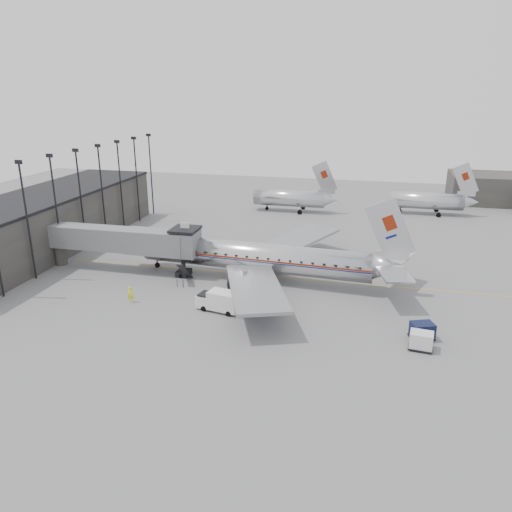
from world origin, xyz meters
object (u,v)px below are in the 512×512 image
at_px(service_van, 219,300).
at_px(baggage_cart_navy, 422,331).
at_px(airliner, 260,257).
at_px(ramp_worker, 131,295).
at_px(baggage_cart_white, 421,340).

relative_size(service_van, baggage_cart_navy, 1.94).
height_order(airliner, ramp_worker, airliner).
distance_m(airliner, baggage_cart_navy, 22.71).
bearing_deg(service_van, ramp_worker, -167.71).
distance_m(service_van, ramp_worker, 10.58).
height_order(airliner, baggage_cart_navy, airliner).
bearing_deg(baggage_cart_navy, ramp_worker, 155.97).
height_order(service_van, ramp_worker, service_van).
bearing_deg(baggage_cart_navy, airliner, 126.52).
bearing_deg(service_van, baggage_cart_white, 1.06).
xyz_separation_m(airliner, service_van, (-2.17, -10.34, -1.76)).
xyz_separation_m(airliner, baggage_cart_white, (18.94, -14.07, -2.06)).
bearing_deg(airliner, ramp_worker, -136.59).
distance_m(baggage_cart_navy, ramp_worker, 31.95).
xyz_separation_m(airliner, ramp_worker, (-12.75, -10.56, -2.02)).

